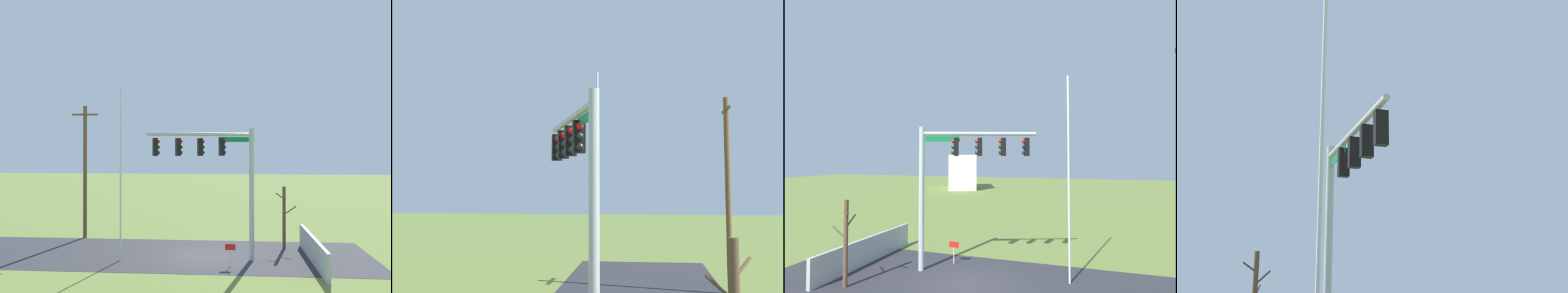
% 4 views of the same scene
% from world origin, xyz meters
% --- Properties ---
extents(signal_mast, '(5.80, 2.32, 7.45)m').
position_xyz_m(signal_mast, '(1.25, -1.61, 5.33)').
color(signal_mast, '#B2B5BA').
rests_on(signal_mast, ground_plane).
extents(flagpole, '(0.10, 0.10, 9.72)m').
position_xyz_m(flagpole, '(-4.40, -1.62, 4.86)').
color(flagpole, silver).
rests_on(flagpole, ground_plane).
extents(utility_pole, '(1.90, 0.26, 9.32)m').
position_xyz_m(utility_pole, '(-8.48, 4.22, 4.83)').
color(utility_pole, brown).
rests_on(utility_pole, ground_plane).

